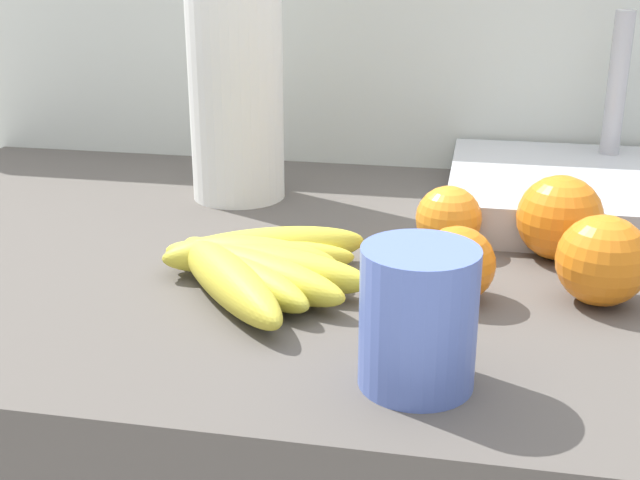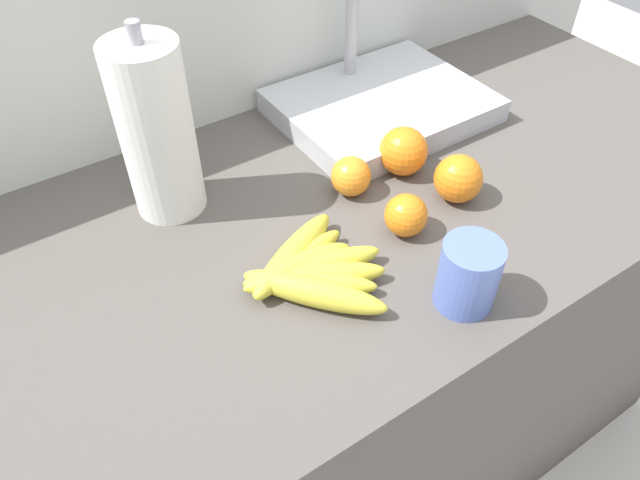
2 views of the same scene
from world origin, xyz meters
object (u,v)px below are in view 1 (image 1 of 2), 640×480
at_px(banana_bunch, 252,266).
at_px(orange_back_left, 602,261).
at_px(paper_towel_roll, 236,82).
at_px(sink_basin, 618,192).
at_px(mug, 418,318).
at_px(orange_front, 560,218).
at_px(orange_back_right, 457,264).
at_px(orange_far_right, 449,219).

relative_size(banana_bunch, orange_back_left, 2.92).
bearing_deg(banana_bunch, paper_towel_roll, 108.83).
distance_m(sink_basin, mug, 0.48).
distance_m(orange_front, mug, 0.30).
height_order(orange_back_right, sink_basin, sink_basin).
xyz_separation_m(orange_front, sink_basin, (0.08, 0.16, -0.02)).
bearing_deg(paper_towel_roll, sink_basin, 2.79).
relative_size(orange_far_right, paper_towel_roll, 0.22).
bearing_deg(orange_front, paper_towel_roll, 159.27).
relative_size(orange_back_right, sink_basin, 0.18).
xyz_separation_m(orange_far_right, orange_back_right, (0.01, -0.12, 0.00)).
relative_size(orange_back_left, sink_basin, 0.21).
distance_m(orange_back_right, paper_towel_roll, 0.39).
xyz_separation_m(orange_far_right, mug, (-0.01, -0.28, 0.02)).
bearing_deg(orange_back_right, sink_basin, 58.83).
relative_size(paper_towel_roll, mug, 3.00).
bearing_deg(orange_far_right, mug, -91.56).
bearing_deg(banana_bunch, orange_back_left, 4.17).
distance_m(banana_bunch, sink_basin, 0.45).
height_order(orange_front, mug, mug).
distance_m(orange_front, orange_back_left, 0.11).
xyz_separation_m(banana_bunch, sink_basin, (0.35, 0.29, 0.00)).
bearing_deg(orange_front, mug, -112.66).
relative_size(banana_bunch, orange_front, 2.76).
bearing_deg(mug, sink_basin, 66.20).
bearing_deg(sink_basin, mug, -113.80).
bearing_deg(orange_back_right, mug, -97.95).
height_order(banana_bunch, orange_back_left, orange_back_left).
distance_m(orange_far_right, orange_front, 0.11).
xyz_separation_m(orange_far_right, sink_basin, (0.18, 0.16, -0.01)).
height_order(sink_basin, mug, sink_basin).
bearing_deg(paper_towel_roll, orange_front, -20.73).
xyz_separation_m(banana_bunch, orange_back_right, (0.18, 0.01, 0.01)).
bearing_deg(orange_back_right, orange_back_left, 7.87).
height_order(banana_bunch, mug, mug).
height_order(banana_bunch, paper_towel_roll, paper_towel_roll).
bearing_deg(banana_bunch, orange_back_right, 1.69).
bearing_deg(orange_far_right, banana_bunch, -142.53).
bearing_deg(orange_far_right, orange_back_right, -83.64).
relative_size(orange_front, mug, 0.81).
distance_m(orange_back_right, orange_back_left, 0.12).
relative_size(orange_back_right, orange_back_left, 0.84).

